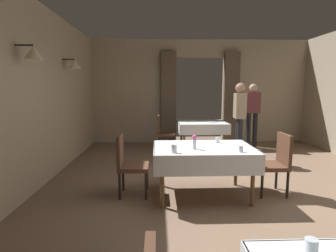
{
  "coord_description": "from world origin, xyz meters",
  "views": [
    {
      "loc": [
        -1.22,
        -3.8,
        1.61
      ],
      "look_at": [
        -1.07,
        0.2,
        1.04
      ],
      "focal_mm": 28.77,
      "sensor_mm": 36.0,
      "label": 1
    }
  ],
  "objects_px": {
    "flower_vase_mid": "(194,141)",
    "glass_mid_d": "(241,149)",
    "dining_table_mid": "(203,153)",
    "chair_mid_right": "(276,161)",
    "person_waiter_by_doorway": "(252,110)",
    "person_diner_standing_aside": "(240,115)",
    "dining_table_far": "(202,126)",
    "glass_near_b": "(311,246)",
    "plate_far_a": "(212,122)",
    "chair_mid_left": "(128,162)",
    "plate_far_b": "(186,121)",
    "glass_mid_b": "(218,140)",
    "chair_far_left": "(163,131)",
    "glass_mid_c": "(174,149)"
  },
  "relations": [
    {
      "from": "chair_far_left",
      "to": "glass_mid_b",
      "type": "relative_size",
      "value": 9.92
    },
    {
      "from": "dining_table_mid",
      "to": "chair_mid_right",
      "type": "xyz_separation_m",
      "value": [
        1.12,
        0.03,
        -0.15
      ]
    },
    {
      "from": "chair_mid_right",
      "to": "chair_far_left",
      "type": "height_order",
      "value": "same"
    },
    {
      "from": "glass_near_b",
      "to": "person_waiter_by_doorway",
      "type": "distance_m",
      "value": 6.12
    },
    {
      "from": "dining_table_far",
      "to": "person_waiter_by_doorway",
      "type": "height_order",
      "value": "person_waiter_by_doorway"
    },
    {
      "from": "chair_far_left",
      "to": "person_waiter_by_doorway",
      "type": "xyz_separation_m",
      "value": [
        2.41,
        0.31,
        0.51
      ]
    },
    {
      "from": "dining_table_far",
      "to": "glass_mid_c",
      "type": "distance_m",
      "value": 3.41
    },
    {
      "from": "glass_mid_b",
      "to": "plate_far_a",
      "type": "bearing_deg",
      "value": 80.6
    },
    {
      "from": "chair_far_left",
      "to": "person_waiter_by_doorway",
      "type": "distance_m",
      "value": 2.49
    },
    {
      "from": "glass_mid_b",
      "to": "chair_far_left",
      "type": "bearing_deg",
      "value": 107.01
    },
    {
      "from": "chair_far_left",
      "to": "glass_mid_b",
      "type": "height_order",
      "value": "chair_far_left"
    },
    {
      "from": "flower_vase_mid",
      "to": "plate_far_a",
      "type": "xyz_separation_m",
      "value": [
        0.85,
        3.0,
        -0.1
      ]
    },
    {
      "from": "dining_table_far",
      "to": "chair_mid_right",
      "type": "relative_size",
      "value": 1.33
    },
    {
      "from": "dining_table_mid",
      "to": "glass_mid_d",
      "type": "distance_m",
      "value": 0.58
    },
    {
      "from": "dining_table_far",
      "to": "chair_mid_left",
      "type": "height_order",
      "value": "chair_mid_left"
    },
    {
      "from": "person_waiter_by_doorway",
      "to": "person_diner_standing_aside",
      "type": "xyz_separation_m",
      "value": [
        -0.75,
        -1.3,
        0.0
      ]
    },
    {
      "from": "dining_table_far",
      "to": "chair_mid_right",
      "type": "xyz_separation_m",
      "value": [
        0.66,
        -2.89,
        -0.14
      ]
    },
    {
      "from": "chair_mid_left",
      "to": "plate_far_a",
      "type": "xyz_separation_m",
      "value": [
        1.82,
        2.79,
        0.24
      ]
    },
    {
      "from": "glass_mid_d",
      "to": "plate_far_a",
      "type": "relative_size",
      "value": 0.38
    },
    {
      "from": "chair_mid_right",
      "to": "plate_far_a",
      "type": "bearing_deg",
      "value": 98.44
    },
    {
      "from": "plate_far_b",
      "to": "glass_mid_b",
      "type": "bearing_deg",
      "value": -85.75
    },
    {
      "from": "chair_mid_right",
      "to": "person_waiter_by_doorway",
      "type": "xyz_separation_m",
      "value": [
        0.75,
        3.23,
        0.51
      ]
    },
    {
      "from": "dining_table_mid",
      "to": "plate_far_b",
      "type": "xyz_separation_m",
      "value": [
        0.06,
        3.19,
        0.1
      ]
    },
    {
      "from": "chair_mid_left",
      "to": "plate_far_b",
      "type": "bearing_deg",
      "value": 69.42
    },
    {
      "from": "glass_near_b",
      "to": "glass_mid_b",
      "type": "relative_size",
      "value": 0.86
    },
    {
      "from": "glass_mid_d",
      "to": "person_waiter_by_doorway",
      "type": "xyz_separation_m",
      "value": [
        1.42,
        3.61,
        0.23
      ]
    },
    {
      "from": "glass_near_b",
      "to": "dining_table_far",
      "type": "bearing_deg",
      "value": 86.61
    },
    {
      "from": "dining_table_far",
      "to": "glass_mid_c",
      "type": "xyz_separation_m",
      "value": [
        -0.91,
        -3.28,
        0.15
      ]
    },
    {
      "from": "chair_mid_right",
      "to": "flower_vase_mid",
      "type": "relative_size",
      "value": 4.54
    },
    {
      "from": "dining_table_far",
      "to": "plate_far_b",
      "type": "relative_size",
      "value": 6.72
    },
    {
      "from": "plate_far_b",
      "to": "person_diner_standing_aside",
      "type": "bearing_deg",
      "value": -49.19
    },
    {
      "from": "chair_mid_left",
      "to": "person_waiter_by_doorway",
      "type": "distance_m",
      "value": 4.42
    },
    {
      "from": "plate_far_b",
      "to": "chair_far_left",
      "type": "bearing_deg",
      "value": -158.79
    },
    {
      "from": "chair_mid_left",
      "to": "plate_far_a",
      "type": "bearing_deg",
      "value": 56.9
    },
    {
      "from": "dining_table_mid",
      "to": "glass_mid_d",
      "type": "xyz_separation_m",
      "value": [
        0.45,
        -0.35,
        0.13
      ]
    },
    {
      "from": "plate_far_b",
      "to": "chair_mid_right",
      "type": "bearing_deg",
      "value": -71.5
    },
    {
      "from": "dining_table_far",
      "to": "glass_mid_c",
      "type": "bearing_deg",
      "value": -105.56
    },
    {
      "from": "dining_table_far",
      "to": "chair_mid_right",
      "type": "height_order",
      "value": "chair_mid_right"
    },
    {
      "from": "glass_mid_b",
      "to": "plate_far_b",
      "type": "distance_m",
      "value": 2.92
    },
    {
      "from": "chair_mid_right",
      "to": "person_diner_standing_aside",
      "type": "bearing_deg",
      "value": 89.81
    },
    {
      "from": "chair_mid_left",
      "to": "flower_vase_mid",
      "type": "xyz_separation_m",
      "value": [
        0.96,
        -0.21,
        0.35
      ]
    },
    {
      "from": "flower_vase_mid",
      "to": "glass_mid_d",
      "type": "height_order",
      "value": "flower_vase_mid"
    },
    {
      "from": "person_diner_standing_aside",
      "to": "chair_mid_right",
      "type": "bearing_deg",
      "value": -90.19
    },
    {
      "from": "chair_mid_right",
      "to": "dining_table_far",
      "type": "bearing_deg",
      "value": 102.87
    },
    {
      "from": "person_diner_standing_aside",
      "to": "glass_mid_b",
      "type": "bearing_deg",
      "value": -116.8
    },
    {
      "from": "chair_mid_right",
      "to": "flower_vase_mid",
      "type": "distance_m",
      "value": 1.33
    },
    {
      "from": "chair_mid_left",
      "to": "plate_far_b",
      "type": "distance_m",
      "value": 3.36
    },
    {
      "from": "chair_mid_left",
      "to": "plate_far_a",
      "type": "relative_size",
      "value": 3.99
    },
    {
      "from": "dining_table_mid",
      "to": "glass_mid_d",
      "type": "relative_size",
      "value": 16.75
    },
    {
      "from": "plate_far_a",
      "to": "glass_mid_d",
      "type": "bearing_deg",
      "value": -94.49
    }
  ]
}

